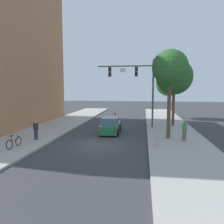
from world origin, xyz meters
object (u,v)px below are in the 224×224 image
object	(u,v)px
street_tree_second	(174,77)
traffic_signal_mast	(137,81)
pedestrian_crossing_road	(115,118)
fire_hydrant	(157,142)
street_tree_nearest	(170,68)
pedestrian_sidewalk_left_walker	(36,129)
pedestrian_sidewalk_right_walker	(184,130)
street_tree_third	(169,83)
bicycle_leaning	(14,142)
car_lead_green	(111,126)

from	to	relation	value
street_tree_second	traffic_signal_mast	bearing A→B (deg)	-161.82
pedestrian_crossing_road	fire_hydrant	size ratio (longest dim) A/B	2.28
pedestrian_crossing_road	street_tree_nearest	bearing A→B (deg)	-49.46
traffic_signal_mast	pedestrian_crossing_road	world-z (taller)	traffic_signal_mast
pedestrian_sidewalk_left_walker	fire_hydrant	bearing A→B (deg)	-5.84
pedestrian_sidewalk_right_walker	street_tree_third	xyz separation A→B (m)	(0.29, 15.38, 4.18)
bicycle_leaning	street_tree_third	distance (m)	23.90
pedestrian_crossing_road	pedestrian_sidewalk_right_walker	size ratio (longest dim) A/B	1.00
traffic_signal_mast	car_lead_green	size ratio (longest dim) A/B	1.76
pedestrian_sidewalk_left_walker	street_tree_third	world-z (taller)	street_tree_third
fire_hydrant	street_tree_third	distance (m)	18.65
bicycle_leaning	street_tree_second	size ratio (longest dim) A/B	0.23
car_lead_green	pedestrian_sidewalk_left_walker	bearing A→B (deg)	-143.09
traffic_signal_mast	pedestrian_sidewalk_left_walker	bearing A→B (deg)	-137.64
traffic_signal_mast	fire_hydrant	distance (m)	9.98
street_tree_nearest	street_tree_second	distance (m)	6.89
car_lead_green	street_tree_nearest	size ratio (longest dim) A/B	0.56
bicycle_leaning	street_tree_second	xyz separation A→B (m)	(12.77, 11.56, 5.28)
pedestrian_sidewalk_right_walker	street_tree_second	world-z (taller)	street_tree_second
pedestrian_sidewalk_right_walker	street_tree_third	distance (m)	15.94
traffic_signal_mast	pedestrian_crossing_road	bearing A→B (deg)	157.72
pedestrian_sidewalk_right_walker	fire_hydrant	size ratio (longest dim) A/B	2.28
pedestrian_sidewalk_left_walker	fire_hydrant	world-z (taller)	pedestrian_sidewalk_left_walker
pedestrian_crossing_road	street_tree_third	size ratio (longest dim) A/B	0.23
traffic_signal_mast	pedestrian_crossing_road	size ratio (longest dim) A/B	4.57
car_lead_green	fire_hydrant	world-z (taller)	car_lead_green
pedestrian_sidewalk_left_walker	street_tree_nearest	size ratio (longest dim) A/B	0.22
pedestrian_sidewalk_left_walker	pedestrian_crossing_road	size ratio (longest dim) A/B	1.00
car_lead_green	street_tree_second	distance (m)	9.57
pedestrian_sidewalk_right_walker	bicycle_leaning	distance (m)	13.40
pedestrian_sidewalk_left_walker	street_tree_third	distance (m)	21.49
pedestrian_sidewalk_left_walker	street_tree_second	distance (m)	16.02
car_lead_green	street_tree_nearest	world-z (taller)	street_tree_nearest
traffic_signal_mast	pedestrian_sidewalk_left_walker	distance (m)	11.97
fire_hydrant	street_tree_nearest	bearing A→B (deg)	69.75
bicycle_leaning	street_tree_third	size ratio (longest dim) A/B	0.25
traffic_signal_mast	pedestrian_sidewalk_right_walker	xyz separation A→B (m)	(4.16, -6.11, -4.27)
pedestrian_sidewalk_right_walker	street_tree_nearest	size ratio (longest dim) A/B	0.22
pedestrian_sidewalk_left_walker	street_tree_second	xyz separation A→B (m)	(12.44, 8.91, 4.76)
street_tree_nearest	street_tree_second	world-z (taller)	street_tree_second
traffic_signal_mast	street_tree_second	bearing A→B (deg)	18.18
car_lead_green	street_tree_third	size ratio (longest dim) A/B	0.61
pedestrian_sidewalk_right_walker	street_tree_third	world-z (taller)	street_tree_third
street_tree_nearest	street_tree_second	bearing A→B (deg)	79.61
car_lead_green	pedestrian_sidewalk_left_walker	xyz separation A→B (m)	(-5.76, -4.33, 0.34)
pedestrian_sidewalk_left_walker	street_tree_nearest	world-z (taller)	street_tree_nearest
bicycle_leaning	pedestrian_sidewalk_right_walker	bearing A→B (deg)	17.74
traffic_signal_mast	car_lead_green	bearing A→B (deg)	-127.94
car_lead_green	street_tree_third	world-z (taller)	street_tree_third
fire_hydrant	street_tree_second	size ratio (longest dim) A/B	0.09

